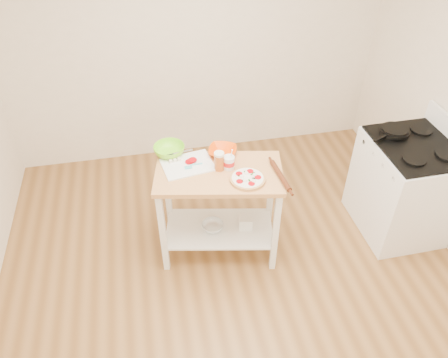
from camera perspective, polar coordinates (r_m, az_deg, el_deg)
name	(u,v)px	position (r m, az deg, el deg)	size (l,w,h in m)	color
room_shell	(247,175)	(2.73, 3.04, 0.53)	(4.04, 4.54, 2.74)	olive
prep_island	(219,196)	(3.64, -0.65, -2.22)	(1.10, 0.74, 0.90)	tan
gas_stove	(404,187)	(4.31, 22.41, -0.95)	(0.69, 0.81, 1.11)	white
skillet	(394,131)	(4.09, 21.33, 5.85)	(0.38, 0.25, 0.03)	black
pizza	(248,179)	(3.38, 3.11, 0.05)	(0.28, 0.28, 0.04)	tan
cutting_board	(187,164)	(3.55, -4.84, 1.94)	(0.44, 0.36, 0.04)	white
spatula	(193,166)	(3.51, -4.12, 1.75)	(0.15, 0.05, 0.01)	#51BCC5
knife	(173,155)	(3.65, -6.65, 3.19)	(0.27, 0.09, 0.01)	silver
orange_bowl	(223,151)	(3.64, -0.18, 3.64)	(0.23, 0.23, 0.06)	#FF4E03
green_bowl	(169,150)	(3.66, -7.16, 3.76)	(0.26, 0.26, 0.08)	#84E822
beer_pint	(219,161)	(3.44, -0.64, 2.36)	(0.08, 0.08, 0.16)	#B5581F
yogurt_tub	(229,162)	(3.47, 0.65, 2.17)	(0.09, 0.09, 0.20)	white
rolling_pin	(280,176)	(3.42, 7.38, 0.43)	(0.04, 0.04, 0.36)	#562713
shelf_glass_bowl	(213,226)	(3.87, -1.48, -6.19)	(0.19, 0.19, 0.06)	silver
shelf_bin	(246,222)	(3.88, 2.85, -5.63)	(0.12, 0.12, 0.12)	white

